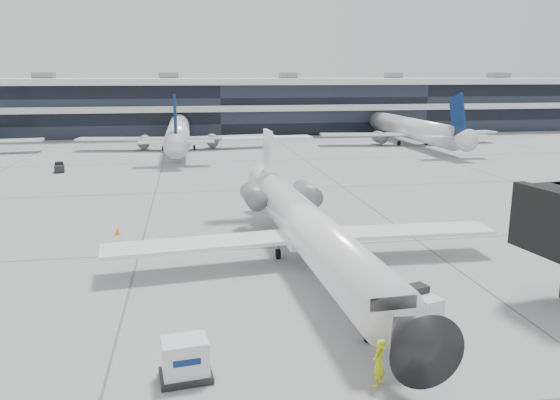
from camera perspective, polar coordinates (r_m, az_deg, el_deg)
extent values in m
plane|color=gray|center=(38.78, 0.38, -4.96)|extent=(220.00, 220.00, 0.00)
cube|color=black|center=(118.72, -6.53, 9.53)|extent=(170.00, 22.00, 10.00)
cylinder|color=white|center=(34.12, 3.15, -3.22)|extent=(4.01, 25.54, 2.86)
cone|color=black|center=(21.64, 13.34, -13.43)|extent=(2.99, 3.09, 2.86)
cone|color=white|center=(47.71, -1.39, 1.87)|extent=(2.87, 3.51, 2.72)
cube|color=white|center=(34.27, -8.56, -4.57)|extent=(11.90, 4.08, 0.23)
cube|color=white|center=(37.61, 12.90, -3.17)|extent=(11.72, 3.04, 0.23)
cylinder|color=slate|center=(41.81, -2.78, 0.41)|extent=(1.75, 3.67, 1.59)
cylinder|color=slate|center=(42.69, 2.85, 0.67)|extent=(1.75, 3.67, 1.59)
cube|color=white|center=(46.72, -1.26, 4.40)|extent=(0.42, 2.77, 4.77)
cube|color=white|center=(46.91, -1.37, 6.52)|extent=(7.70, 2.04, 0.17)
cylinder|color=black|center=(25.97, 9.10, -13.83)|extent=(0.22, 0.60, 0.59)
cylinder|color=black|center=(36.35, -0.20, -5.64)|extent=(0.28, 0.69, 0.68)
cylinder|color=black|center=(37.11, 4.63, -5.29)|extent=(0.28, 0.69, 0.68)
imported|color=yellow|center=(22.50, 10.30, -16.37)|extent=(0.85, 0.84, 1.98)
cube|color=silver|center=(29.48, 14.67, -10.30)|extent=(1.73, 2.26, 0.82)
cube|color=black|center=(29.59, 14.14, -9.04)|extent=(1.20, 1.08, 0.46)
cylinder|color=black|center=(29.79, 12.96, -10.58)|extent=(0.28, 0.43, 0.40)
cylinder|color=black|center=(30.40, 14.44, -10.17)|extent=(0.28, 0.43, 0.40)
cylinder|color=black|center=(28.80, 14.84, -11.54)|extent=(0.28, 0.43, 0.40)
cylinder|color=black|center=(29.43, 16.33, -11.09)|extent=(0.28, 0.43, 0.40)
cube|color=black|center=(23.30, -9.81, -17.59)|extent=(2.23, 1.76, 0.25)
cube|color=silver|center=(22.88, -9.89, -15.78)|extent=(1.94, 1.55, 1.43)
cone|color=orange|center=(43.52, -16.63, -3.10)|extent=(0.39, 0.39, 0.60)
cube|color=orange|center=(43.60, -16.61, -3.46)|extent=(0.49, 0.49, 0.03)
cube|color=black|center=(73.87, -22.06, 3.10)|extent=(1.50, 2.14, 0.80)
cube|color=black|center=(74.23, -22.08, 3.56)|extent=(1.11, 0.97, 0.45)
cylinder|color=black|center=(74.64, -22.40, 2.93)|extent=(0.23, 0.42, 0.39)
cylinder|color=black|center=(74.60, -21.64, 2.99)|extent=(0.23, 0.42, 0.39)
cylinder|color=black|center=(73.24, -22.44, 2.75)|extent=(0.23, 0.42, 0.39)
cylinder|color=black|center=(73.19, -21.67, 2.81)|extent=(0.23, 0.42, 0.39)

